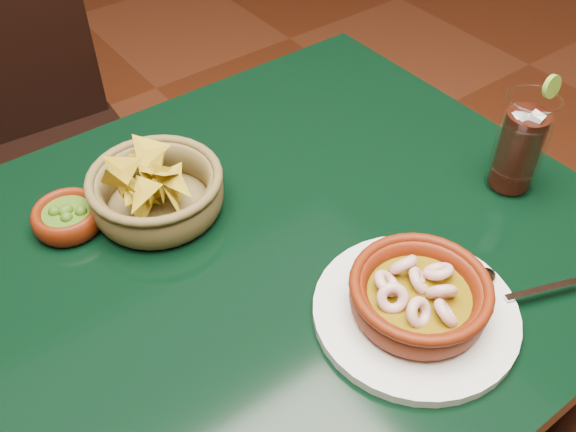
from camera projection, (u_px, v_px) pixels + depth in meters
dining_table at (201, 330)px, 0.91m from camera, size 1.20×0.80×0.75m
dining_chair at (33, 152)px, 1.40m from camera, size 0.47×0.47×0.96m
shrimp_plate at (418, 300)px, 0.78m from camera, size 0.33×0.26×0.08m
chip_basket at (156, 191)px, 0.92m from camera, size 0.23×0.23×0.13m
guacamole_ramekin at (68, 217)px, 0.91m from camera, size 0.12×0.12×0.04m
cola_drink at (520, 144)px, 0.93m from camera, size 0.16×0.16×0.18m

